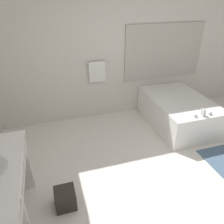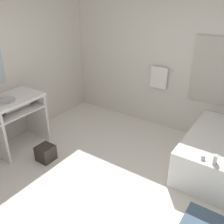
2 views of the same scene
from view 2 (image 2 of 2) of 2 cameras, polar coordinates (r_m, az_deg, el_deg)
name	(u,v)px [view 2 (image 2 of 2)]	position (r m, az deg, el deg)	size (l,w,h in m)	color
ground_plane	(104,196)	(3.45, -1.84, -18.69)	(16.00, 16.00, 0.00)	silver
wall_back_with_blinds	(181,60)	(4.55, 15.39, 11.44)	(7.40, 0.13, 2.70)	silver
bathtub	(223,153)	(4.00, 24.10, -8.59)	(1.04, 1.55, 0.67)	white
waste_bin	(46,153)	(4.11, -14.92, -9.06)	(0.25, 0.25, 0.25)	#2D2823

